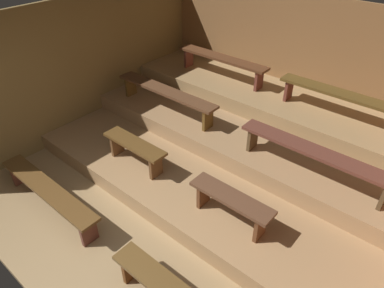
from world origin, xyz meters
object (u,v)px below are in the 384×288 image
(bench_floor_left, at_px, (48,192))
(bench_lower_left, at_px, (135,148))
(bench_middle_left, at_px, (166,93))
(bench_upper_right, at_px, (339,96))
(bench_upper_left, at_px, (222,61))
(bench_lower_right, at_px, (231,202))
(bench_middle_right, at_px, (314,154))

(bench_floor_left, relative_size, bench_lower_left, 1.81)
(bench_floor_left, relative_size, bench_middle_left, 0.95)
(bench_upper_right, bearing_deg, bench_upper_left, 180.00)
(bench_upper_right, bearing_deg, bench_middle_left, -152.44)
(bench_upper_left, bearing_deg, bench_lower_right, -51.09)
(bench_upper_left, bearing_deg, bench_middle_left, -100.45)
(bench_middle_left, xyz_separation_m, bench_upper_left, (0.23, 1.26, 0.26))
(bench_floor_left, height_order, bench_lower_right, bench_lower_right)
(bench_lower_left, distance_m, bench_middle_left, 1.28)
(bench_floor_left, height_order, bench_middle_left, bench_middle_left)
(bench_middle_right, bearing_deg, bench_lower_left, -152.13)
(bench_upper_left, distance_m, bench_upper_right, 2.19)
(bench_lower_left, height_order, bench_upper_right, bench_upper_right)
(bench_middle_right, xyz_separation_m, bench_upper_left, (-2.42, 1.26, 0.26))
(bench_lower_right, distance_m, bench_upper_right, 2.49)
(bench_lower_left, xyz_separation_m, bench_middle_right, (2.19, 1.16, 0.29))
(bench_middle_left, relative_size, bench_middle_right, 1.00)
(bench_lower_right, xyz_separation_m, bench_middle_right, (0.47, 1.16, 0.29))
(bench_upper_right, bearing_deg, bench_lower_right, -95.56)
(bench_middle_left, height_order, bench_upper_right, bench_upper_right)
(bench_floor_left, relative_size, bench_lower_right, 1.81)
(bench_floor_left, height_order, bench_middle_right, bench_middle_right)
(bench_middle_left, bearing_deg, bench_upper_left, 79.55)
(bench_lower_left, xyz_separation_m, bench_upper_right, (1.95, 2.42, 0.54))
(bench_middle_right, bearing_deg, bench_upper_right, 100.45)
(bench_floor_left, distance_m, bench_upper_left, 3.73)
(bench_middle_left, bearing_deg, bench_floor_left, -88.29)
(bench_middle_left, bearing_deg, bench_lower_left, -67.94)
(bench_floor_left, xyz_separation_m, bench_upper_left, (0.16, 3.65, 0.78))
(bench_upper_left, height_order, bench_upper_right, same)
(bench_middle_right, distance_m, bench_upper_right, 1.31)
(bench_middle_left, relative_size, bench_upper_right, 1.11)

